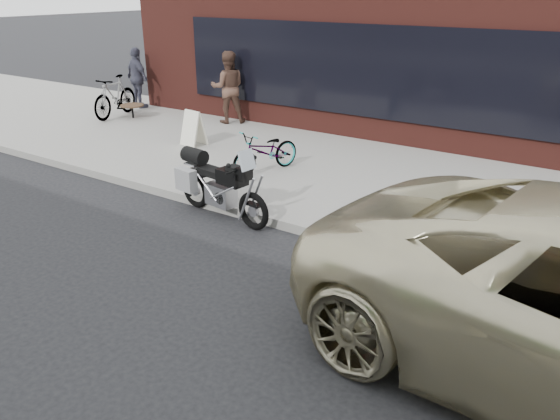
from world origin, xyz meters
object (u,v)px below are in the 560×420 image
(bicycle_rear, at_px, (115,97))
(motorcycle, at_px, (216,185))
(sandwich_sign, at_px, (193,128))
(cafe_patron_left, at_px, (228,87))
(cafe_patron_right, at_px, (138,78))
(cafe_table, at_px, (132,106))
(bicycle_front, at_px, (266,152))

(bicycle_rear, bearing_deg, motorcycle, -42.10)
(bicycle_rear, distance_m, sandwich_sign, 3.77)
(bicycle_rear, distance_m, cafe_patron_left, 3.20)
(bicycle_rear, bearing_deg, cafe_patron_left, 8.33)
(cafe_patron_right, bearing_deg, cafe_table, 142.60)
(motorcycle, xyz_separation_m, cafe_patron_right, (-6.82, 4.70, 0.46))
(bicycle_rear, bearing_deg, cafe_table, 4.02)
(sandwich_sign, bearing_deg, cafe_patron_right, 160.70)
(bicycle_front, bearing_deg, bicycle_rear, -179.30)
(bicycle_rear, xyz_separation_m, cafe_patron_left, (2.95, 1.18, 0.36))
(bicycle_rear, height_order, cafe_patron_left, cafe_patron_left)
(sandwich_sign, distance_m, cafe_table, 3.36)
(sandwich_sign, height_order, cafe_patron_right, cafe_patron_right)
(bicycle_front, distance_m, cafe_patron_left, 4.23)
(motorcycle, relative_size, cafe_patron_right, 1.15)
(motorcycle, height_order, cafe_patron_right, cafe_patron_right)
(motorcycle, relative_size, cafe_table, 3.16)
(bicycle_rear, relative_size, sandwich_sign, 2.34)
(motorcycle, relative_size, bicycle_front, 1.27)
(motorcycle, distance_m, cafe_patron_left, 5.89)
(bicycle_front, xyz_separation_m, cafe_table, (-5.62, 1.76, -0.08))
(sandwich_sign, relative_size, cafe_table, 1.25)
(cafe_table, bearing_deg, sandwich_sign, -18.85)
(sandwich_sign, height_order, cafe_patron_left, cafe_patron_left)
(cafe_patron_left, bearing_deg, motorcycle, 85.83)
(bicycle_front, bearing_deg, cafe_patron_right, 172.10)
(bicycle_rear, height_order, cafe_patron_right, cafe_patron_right)
(motorcycle, bearing_deg, cafe_patron_right, 153.66)
(sandwich_sign, distance_m, cafe_patron_right, 4.56)
(motorcycle, bearing_deg, cafe_table, 156.76)
(motorcycle, height_order, cafe_table, motorcycle)
(cafe_table, xyz_separation_m, cafe_patron_right, (-0.83, 1.04, 0.53))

